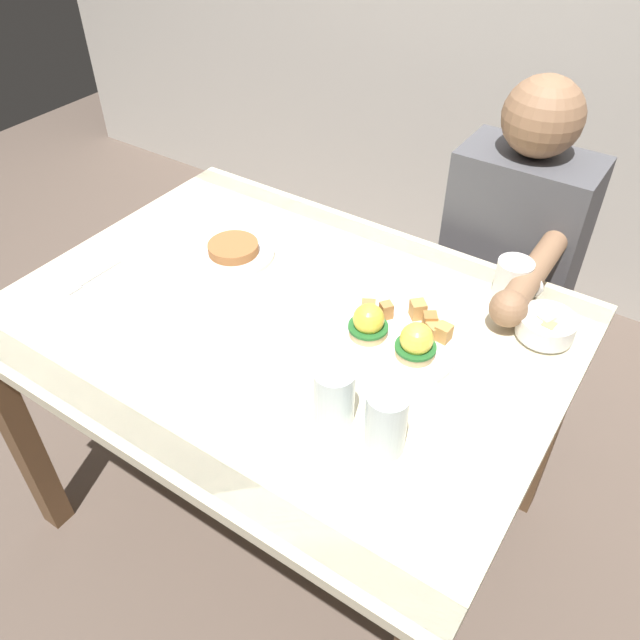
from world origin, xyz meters
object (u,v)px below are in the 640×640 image
water_glass_far (385,425)px  side_plate (234,251)px  fruit_bowl (547,327)px  coffee_mug (514,279)px  dining_table (285,353)px  water_glass_near (334,398)px  fork (90,279)px  diner_person (507,263)px  eggs_benedict_plate (395,337)px

water_glass_far → side_plate: 0.67m
fruit_bowl → water_glass_far: (-0.14, -0.44, 0.03)m
coffee_mug → dining_table: bearing=-138.0°
water_glass_near → dining_table: bearing=144.2°
dining_table → side_plate: 0.30m
water_glass_far → side_plate: size_ratio=0.66×
fork → side_plate: (0.22, 0.26, 0.01)m
fork → diner_person: bearing=44.3°
fruit_bowl → coffee_mug: (-0.11, 0.09, 0.02)m
coffee_mug → side_plate: bearing=-160.3°
eggs_benedict_plate → coffee_mug: coffee_mug is taller
side_plate → diner_person: size_ratio=0.18×
dining_table → fruit_bowl: fruit_bowl is taller
eggs_benedict_plate → fruit_bowl: 0.32m
eggs_benedict_plate → water_glass_near: 0.24m
water_glass_near → diner_person: (0.05, 0.78, -0.14)m
eggs_benedict_plate → coffee_mug: bearing=64.4°
dining_table → fruit_bowl: bearing=27.1°
side_plate → diner_person: (0.54, 0.48, -0.10)m
eggs_benedict_plate → fork: size_ratio=1.74×
dining_table → coffee_mug: bearing=42.0°
water_glass_near → water_glass_far: bearing=-3.5°
water_glass_far → side_plate: bearing=152.7°
fruit_bowl → coffee_mug: bearing=140.0°
coffee_mug → side_plate: 0.67m
eggs_benedict_plate → dining_table: bearing=-167.2°
dining_table → water_glass_near: size_ratio=10.04×
dining_table → fork: fork is taller
fruit_bowl → diner_person: size_ratio=0.11×
fork → water_glass_near: water_glass_near is taller
eggs_benedict_plate → water_glass_far: size_ratio=2.06×
fork → eggs_benedict_plate: bearing=15.6°
water_glass_near → water_glass_far: size_ratio=0.91×
coffee_mug → water_glass_far: bearing=-93.1°
fruit_bowl → water_glass_far: size_ratio=0.92×
water_glass_near → diner_person: 0.79m
water_glass_far → diner_person: size_ratio=0.11×
dining_table → coffee_mug: coffee_mug is taller
fruit_bowl → fork: bearing=-157.5°
coffee_mug → water_glass_near: 0.54m
coffee_mug → side_plate: size_ratio=0.56×
fruit_bowl → fork: size_ratio=0.77×
coffee_mug → diner_person: size_ratio=0.10×
fruit_bowl → fork: 1.04m
fruit_bowl → side_plate: size_ratio=0.60×
side_plate → water_glass_near: bearing=-31.7°
fruit_bowl → coffee_mug: coffee_mug is taller
fruit_bowl → dining_table: bearing=-152.9°
coffee_mug → fork: (-0.85, -0.49, -0.05)m
water_glass_near → side_plate: size_ratio=0.60×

